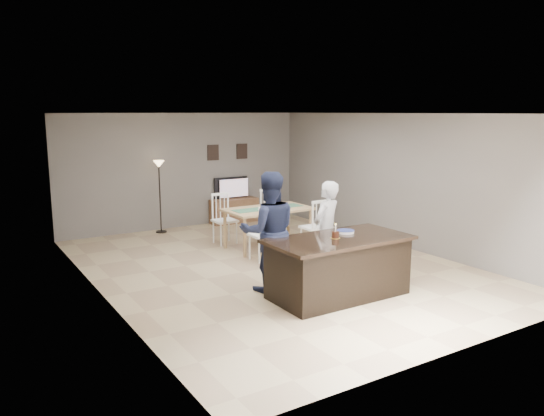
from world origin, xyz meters
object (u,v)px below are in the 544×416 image
woman (326,230)px  floor_lamp (159,177)px  birthday_cake (335,235)px  dining_table (268,215)px  television (233,188)px  man (269,232)px  plate_stack (346,232)px  tv_console (234,211)px  kitchen_island (338,267)px

woman → floor_lamp: bearing=-96.8°
woman → birthday_cake: 0.94m
dining_table → television: bearing=77.0°
man → plate_stack: (1.01, -0.60, -0.00)m
dining_table → floor_lamp: bearing=118.5°
tv_console → dining_table: bearing=-102.6°
floor_lamp → plate_stack: bearing=-79.0°
kitchen_island → television: size_ratio=2.35×
birthday_cake → dining_table: (0.70, 3.02, -0.28)m
man → plate_stack: 1.18m
woman → plate_stack: 0.64m
television → dining_table: television is taller
kitchen_island → woman: size_ratio=1.32×
tv_console → woman: woman is taller
tv_console → plate_stack: bearing=-99.7°
floor_lamp → tv_console: bearing=2.6°
kitchen_island → man: man is taller
birthday_cake → dining_table: bearing=77.0°
tv_console → floor_lamp: bearing=-177.4°
plate_stack → floor_lamp: (-1.03, 5.29, 0.36)m
kitchen_island → floor_lamp: 5.59m
kitchen_island → birthday_cake: birthday_cake is taller
dining_table → floor_lamp: (-1.37, 2.46, 0.61)m
television → floor_lamp: (-1.94, -0.16, 0.42)m
woman → birthday_cake: woman is taller
kitchen_island → television: (1.20, 5.64, 0.41)m
tv_console → floor_lamp: size_ratio=0.73×
television → woman: bearing=80.6°
kitchen_island → television: bearing=78.0°
kitchen_island → dining_table: dining_table is taller
television → floor_lamp: floor_lamp is taller
tv_console → birthday_cake: size_ratio=5.36×
man → floor_lamp: size_ratio=1.12×
dining_table → tv_console: bearing=76.7°
television → floor_lamp: size_ratio=0.55×
man → dining_table: size_ratio=0.94×
television → kitchen_island: bearing=78.0°
birthday_cake → floor_lamp: floor_lamp is taller
television → dining_table: bearing=77.7°
birthday_cake → man: bearing=130.5°
kitchen_island → television: television is taller
kitchen_island → plate_stack: plate_stack is taller
tv_console → woman: size_ratio=0.74×
birthday_cake → floor_lamp: size_ratio=0.14×
woman → plate_stack: woman is taller
tv_console → man: man is taller
birthday_cake → dining_table: 3.11m
man → dining_table: bearing=-100.1°
kitchen_island → man: bearing=132.9°
woman → birthday_cake: size_ratio=7.26×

